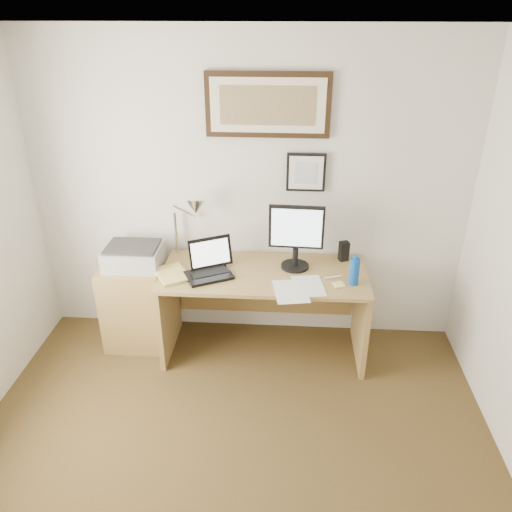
# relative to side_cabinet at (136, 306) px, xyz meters

# --- Properties ---
(ceiling) EXTENTS (4.00, 4.00, 0.00)m
(ceiling) POSITION_rel_side_cabinet_xyz_m (0.92, -1.68, 2.13)
(ceiling) COLOR silver
(ceiling) RESTS_ON ground
(wall_back) EXTENTS (3.50, 0.02, 2.50)m
(wall_back) POSITION_rel_side_cabinet_xyz_m (0.92, 0.32, 0.89)
(wall_back) COLOR silver
(wall_back) RESTS_ON ground
(side_cabinet) EXTENTS (0.50, 0.40, 0.73)m
(side_cabinet) POSITION_rel_side_cabinet_xyz_m (0.00, 0.00, 0.00)
(side_cabinet) COLOR olive
(side_cabinet) RESTS_ON floor
(water_bottle) EXTENTS (0.07, 0.07, 0.21)m
(water_bottle) POSITION_rel_side_cabinet_xyz_m (1.74, -0.18, 0.49)
(water_bottle) COLOR #0C45A2
(water_bottle) RESTS_ON desk
(bottle_cap) EXTENTS (0.04, 0.04, 0.02)m
(bottle_cap) POSITION_rel_side_cabinet_xyz_m (1.74, -0.18, 0.60)
(bottle_cap) COLOR #0C45A2
(bottle_cap) RESTS_ON water_bottle
(speaker) EXTENTS (0.09, 0.08, 0.16)m
(speaker) POSITION_rel_side_cabinet_xyz_m (1.70, 0.20, 0.47)
(speaker) COLOR black
(speaker) RESTS_ON desk
(paper_sheet_a) EXTENTS (0.28, 0.37, 0.00)m
(paper_sheet_a) POSITION_rel_side_cabinet_xyz_m (1.28, -0.33, 0.39)
(paper_sheet_a) COLOR white
(paper_sheet_a) RESTS_ON desk
(paper_sheet_b) EXTENTS (0.26, 0.34, 0.00)m
(paper_sheet_b) POSITION_rel_side_cabinet_xyz_m (1.41, -0.24, 0.39)
(paper_sheet_b) COLOR white
(paper_sheet_b) RESTS_ON desk
(sticky_pad) EXTENTS (0.10, 0.10, 0.01)m
(sticky_pad) POSITION_rel_side_cabinet_xyz_m (1.63, -0.22, 0.39)
(sticky_pad) COLOR #FAE676
(sticky_pad) RESTS_ON desk
(marker_pen) EXTENTS (0.14, 0.06, 0.02)m
(marker_pen) POSITION_rel_side_cabinet_xyz_m (1.60, -0.11, 0.39)
(marker_pen) COLOR white
(marker_pen) RESTS_ON desk
(book) EXTENTS (0.35, 0.37, 0.02)m
(book) POSITION_rel_side_cabinet_xyz_m (0.28, -0.21, 0.40)
(book) COLOR tan
(book) RESTS_ON desk
(desk) EXTENTS (1.60, 0.70, 0.75)m
(desk) POSITION_rel_side_cabinet_xyz_m (1.07, 0.04, 0.15)
(desk) COLOR olive
(desk) RESTS_ON floor
(laptop) EXTENTS (0.41, 0.43, 0.26)m
(laptop) POSITION_rel_side_cabinet_xyz_m (0.65, -0.10, 0.44)
(laptop) COLOR black
(laptop) RESTS_ON desk
(lcd_monitor) EXTENTS (0.42, 0.22, 0.52)m
(lcd_monitor) POSITION_rel_side_cabinet_xyz_m (1.31, 0.04, 0.68)
(lcd_monitor) COLOR black
(lcd_monitor) RESTS_ON desk
(printer) EXTENTS (0.44, 0.34, 0.18)m
(printer) POSITION_rel_side_cabinet_xyz_m (0.02, 0.03, 0.45)
(printer) COLOR #A0A0A3
(printer) RESTS_ON side_cabinet
(desk_lamp) EXTENTS (0.29, 0.27, 0.53)m
(desk_lamp) POSITION_rel_side_cabinet_xyz_m (0.51, 0.13, 0.82)
(desk_lamp) COLOR silver
(desk_lamp) RESTS_ON desk
(picture_large) EXTENTS (0.92, 0.04, 0.47)m
(picture_large) POSITION_rel_side_cabinet_xyz_m (1.07, 0.29, 1.59)
(picture_large) COLOR black
(picture_large) RESTS_ON wall_back
(picture_small) EXTENTS (0.30, 0.03, 0.30)m
(picture_small) POSITION_rel_side_cabinet_xyz_m (1.37, 0.29, 1.09)
(picture_small) COLOR black
(picture_small) RESTS_ON wall_back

